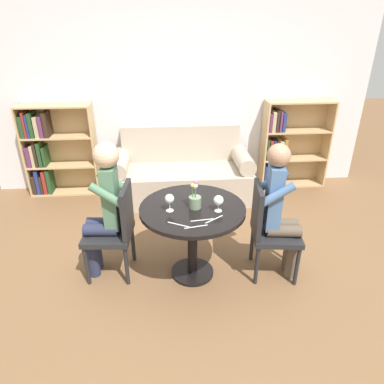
# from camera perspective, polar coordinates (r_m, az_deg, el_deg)

# --- Properties ---
(ground_plane) EXTENTS (16.00, 16.00, 0.00)m
(ground_plane) POSITION_cam_1_polar(r_m,az_deg,el_deg) (3.37, 0.07, -13.34)
(ground_plane) COLOR brown
(back_wall) EXTENTS (5.20, 0.05, 2.70)m
(back_wall) POSITION_cam_1_polar(r_m,az_deg,el_deg) (4.75, -2.12, 16.60)
(back_wall) COLOR silver
(back_wall) RESTS_ON ground_plane
(round_table) EXTENTS (0.93, 0.93, 0.72)m
(round_table) POSITION_cam_1_polar(r_m,az_deg,el_deg) (3.03, 0.08, -4.93)
(round_table) COLOR black
(round_table) RESTS_ON ground_plane
(couch) EXTENTS (1.82, 0.80, 0.92)m
(couch) POSITION_cam_1_polar(r_m,az_deg,el_deg) (4.64, -1.65, 2.93)
(couch) COLOR #B7A893
(couch) RESTS_ON ground_plane
(bookshelf_left) EXTENTS (0.93, 0.28, 1.22)m
(bookshelf_left) POSITION_cam_1_polar(r_m,az_deg,el_deg) (5.01, -22.33, 6.45)
(bookshelf_left) COLOR tan
(bookshelf_left) RESTS_ON ground_plane
(bookshelf_right) EXTENTS (0.93, 0.28, 1.22)m
(bookshelf_right) POSITION_cam_1_polar(r_m,az_deg,el_deg) (5.08, 15.32, 7.19)
(bookshelf_right) COLOR tan
(bookshelf_right) RESTS_ON ground_plane
(chair_left) EXTENTS (0.46, 0.46, 0.90)m
(chair_left) POSITION_cam_1_polar(r_m,az_deg,el_deg) (3.18, -12.61, -5.77)
(chair_left) COLOR #232326
(chair_left) RESTS_ON ground_plane
(chair_right) EXTENTS (0.47, 0.47, 0.90)m
(chair_right) POSITION_cam_1_polar(r_m,az_deg,el_deg) (3.18, 12.66, -5.74)
(chair_right) COLOR #232326
(chair_right) RESTS_ON ground_plane
(person_left) EXTENTS (0.44, 0.36, 1.29)m
(person_left) POSITION_cam_1_polar(r_m,az_deg,el_deg) (3.10, -14.48, -2.44)
(person_left) COLOR #282D47
(person_left) RESTS_ON ground_plane
(person_right) EXTENTS (0.44, 0.37, 1.28)m
(person_right) POSITION_cam_1_polar(r_m,az_deg,el_deg) (3.10, 14.61, -3.02)
(person_right) COLOR brown
(person_right) RESTS_ON ground_plane
(wine_glass_left) EXTENTS (0.08, 0.08, 0.15)m
(wine_glass_left) POSITION_cam_1_polar(r_m,az_deg,el_deg) (2.86, -3.78, -1.22)
(wine_glass_left) COLOR white
(wine_glass_left) RESTS_ON round_table
(wine_glass_right) EXTENTS (0.09, 0.09, 0.14)m
(wine_glass_right) POSITION_cam_1_polar(r_m,az_deg,el_deg) (2.86, 4.44, -1.47)
(wine_glass_right) COLOR white
(wine_glass_right) RESTS_ON round_table
(flower_vase) EXTENTS (0.11, 0.11, 0.25)m
(flower_vase) POSITION_cam_1_polar(r_m,az_deg,el_deg) (2.92, 0.50, -1.32)
(flower_vase) COLOR gray
(flower_vase) RESTS_ON round_table
(knife_left_setting) EXTENTS (0.17, 0.10, 0.00)m
(knife_left_setting) POSITION_cam_1_polar(r_m,az_deg,el_deg) (2.71, -2.28, -5.44)
(knife_left_setting) COLOR silver
(knife_left_setting) RESTS_ON round_table
(fork_left_setting) EXTENTS (0.19, 0.05, 0.00)m
(fork_left_setting) POSITION_cam_1_polar(r_m,az_deg,el_deg) (2.68, 0.70, -5.80)
(fork_left_setting) COLOR silver
(fork_left_setting) RESTS_ON round_table
(knife_right_setting) EXTENTS (0.16, 0.12, 0.00)m
(knife_right_setting) POSITION_cam_1_polar(r_m,az_deg,el_deg) (2.78, 3.71, -4.56)
(knife_right_setting) COLOR silver
(knife_right_setting) RESTS_ON round_table
(fork_right_setting) EXTENTS (0.19, 0.03, 0.00)m
(fork_right_setting) POSITION_cam_1_polar(r_m,az_deg,el_deg) (2.77, 1.70, -4.69)
(fork_right_setting) COLOR silver
(fork_right_setting) RESTS_ON round_table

